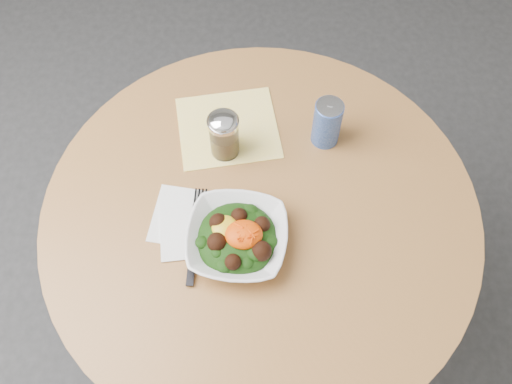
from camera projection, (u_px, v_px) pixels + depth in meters
ground at (259, 320)px, 1.82m from camera, size 6.00×6.00×0.00m
table at (260, 250)px, 1.34m from camera, size 0.90×0.90×0.75m
cloth_napkin at (228, 128)px, 1.27m from camera, size 0.24×0.23×0.00m
paper_napkins at (189, 223)px, 1.15m from camera, size 0.17×0.18×0.00m
salad_bowl at (237, 238)px, 1.10m from camera, size 0.22×0.22×0.07m
fork at (196, 232)px, 1.13m from camera, size 0.04×0.21×0.00m
spice_shaker at (224, 135)px, 1.19m from camera, size 0.07×0.07×0.12m
beverage_can at (327, 123)px, 1.20m from camera, size 0.06×0.06×0.12m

